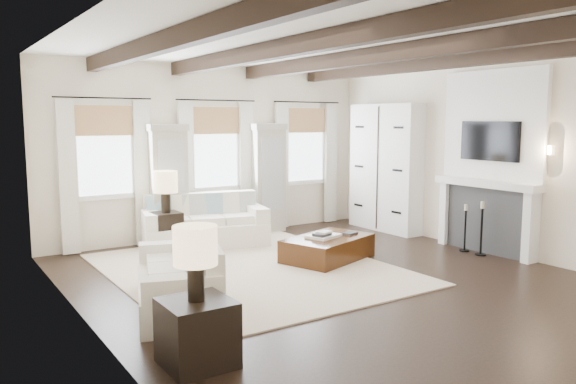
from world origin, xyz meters
TOP-DOWN VIEW (x-y plane):
  - ground at (0.00, 0.00)m, footprint 7.50×7.50m
  - room_shell at (0.75, 0.90)m, footprint 6.54×7.54m
  - area_rug at (-0.69, 1.22)m, footprint 3.78×4.48m
  - sofa_back at (-0.55, 3.06)m, footprint 2.27×1.41m
  - sofa_left at (-2.17, 0.20)m, footprint 1.43×2.11m
  - ottoman at (0.61, 1.02)m, footprint 1.62×1.28m
  - tray at (0.55, 1.05)m, footprint 0.59×0.52m
  - book_lower at (0.48, 1.00)m, footprint 0.31×0.27m
  - book_upper at (0.51, 0.98)m, footprint 0.26×0.23m
  - book_loose at (1.04, 1.01)m, footprint 0.28×0.25m
  - side_table_front at (-2.68, -1.35)m, footprint 0.60×0.60m
  - lamp_front at (-2.68, -1.35)m, footprint 0.39×0.39m
  - side_table_back at (-1.28, 2.96)m, footprint 0.45×0.45m
  - lamp_back at (-1.28, 2.96)m, footprint 0.40×0.40m
  - candlestick_near at (2.90, -0.09)m, footprint 0.18×0.18m
  - candlestick_far at (2.90, 0.23)m, footprint 0.16×0.16m

SIDE VIEW (x-z plane):
  - ground at x=0.00m, z-range 0.00..0.00m
  - area_rug at x=-0.69m, z-range 0.00..0.02m
  - ottoman at x=0.61m, z-range 0.00..0.37m
  - side_table_front at x=-2.68m, z-range 0.00..0.60m
  - candlestick_far at x=2.90m, z-range -0.07..0.73m
  - side_table_back at x=-1.28m, z-range 0.00..0.67m
  - sofa_left at x=-2.17m, z-range -0.07..0.75m
  - candlestick_near at x=2.90m, z-range -0.08..0.81m
  - sofa_back at x=-0.55m, z-range -0.08..0.82m
  - book_loose at x=1.04m, z-range 0.37..0.40m
  - tray at x=0.55m, z-range 0.37..0.41m
  - book_lower at x=0.48m, z-range 0.41..0.45m
  - book_upper at x=0.51m, z-range 0.45..0.48m
  - lamp_front at x=-2.68m, z-range 0.72..1.40m
  - lamp_back at x=-1.28m, z-range 0.79..1.48m
  - room_shell at x=0.75m, z-range 0.28..3.50m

